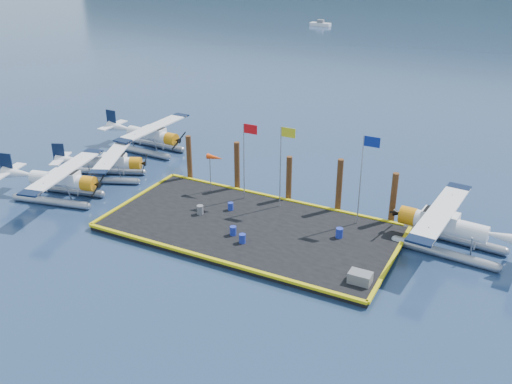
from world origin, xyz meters
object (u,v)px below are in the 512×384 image
at_px(drum_1, 233,231).
at_px(piling_1, 237,167).
at_px(flagpole_red, 246,150).
at_px(crate, 360,278).
at_px(piling_2, 289,180).
at_px(piling_3, 339,187).
at_px(flagpole_blue, 364,167).
at_px(seaplane_b, 110,164).
at_px(piling_4, 393,200).
at_px(drum_0, 200,210).
at_px(seaplane_c, 151,137).
at_px(seaplane_d, 445,227).
at_px(windsock, 215,158).
at_px(drum_2, 339,233).
at_px(piling_0, 189,159).
at_px(drum_5, 231,206).
at_px(seaplane_a, 61,182).
at_px(flagpole_yellow, 283,155).
at_px(drum_3, 242,238).

bearing_deg(drum_1, piling_1, 116.92).
bearing_deg(flagpole_red, crate, -32.03).
xyz_separation_m(piling_2, piling_3, (4.00, 0.00, 0.25)).
bearing_deg(crate, flagpole_red, 147.97).
xyz_separation_m(crate, flagpole_blue, (-2.28, 7.05, 3.95)).
bearing_deg(seaplane_b, piling_4, 73.30).
bearing_deg(drum_0, seaplane_c, 139.99).
bearing_deg(flagpole_blue, seaplane_d, -0.67).
distance_m(seaplane_d, flagpole_blue, 6.53).
bearing_deg(seaplane_b, windsock, 72.87).
bearing_deg(seaplane_b, drum_2, 62.78).
bearing_deg(piling_0, drum_0, -50.77).
xyz_separation_m(drum_0, piling_4, (12.57, 5.42, 1.27)).
xyz_separation_m(drum_2, piling_3, (-1.57, 4.09, 1.41)).
height_order(drum_0, drum_2, drum_2).
xyz_separation_m(drum_5, piling_1, (-1.56, 3.83, 1.41)).
xyz_separation_m(drum_2, piling_0, (-14.57, 4.09, 1.26)).
height_order(piling_3, piling_4, piling_3).
distance_m(seaplane_a, piling_2, 17.53).
bearing_deg(windsock, drum_0, -75.98).
bearing_deg(drum_2, piling_2, 143.69).
relative_size(piling_2, piling_4, 0.95).
relative_size(windsock, piling_4, 0.78).
bearing_deg(piling_0, seaplane_d, -4.56).
xyz_separation_m(flagpole_blue, piling_2, (-6.20, 1.60, -2.79)).
height_order(flagpole_yellow, piling_3, flagpole_yellow).
distance_m(drum_0, flagpole_red, 5.58).
xyz_separation_m(crate, piling_4, (-0.48, 8.65, 1.27)).
distance_m(drum_0, windsock, 4.66).
relative_size(piling_0, piling_4, 1.00).
bearing_deg(windsock, crate, -26.72).
height_order(seaplane_a, seaplane_b, seaplane_a).
relative_size(crate, piling_2, 0.35).
xyz_separation_m(flagpole_blue, piling_3, (-2.20, 1.60, -2.54)).
distance_m(seaplane_b, drum_1, 14.94).
xyz_separation_m(flagpole_red, piling_4, (10.79, 1.60, -2.40)).
relative_size(crate, windsock, 0.42).
relative_size(seaplane_c, windsock, 3.04).
bearing_deg(crate, piling_3, 117.37).
height_order(drum_3, piling_3, piling_3).
bearing_deg(flagpole_yellow, flagpole_red, 180.00).
bearing_deg(seaplane_b, flagpole_red, 71.55).
height_order(drum_0, windsock, windsock).
xyz_separation_m(flagpole_red, windsock, (-2.73, 0.00, -1.17)).
distance_m(seaplane_d, piling_0, 20.99).
bearing_deg(piling_1, drum_5, -67.82).
height_order(drum_3, flagpole_yellow, flagpole_yellow).
relative_size(drum_2, flagpole_yellow, 0.11).
xyz_separation_m(drum_1, piling_3, (4.92, 7.05, 1.43)).
bearing_deg(drum_2, flagpole_blue, 75.94).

